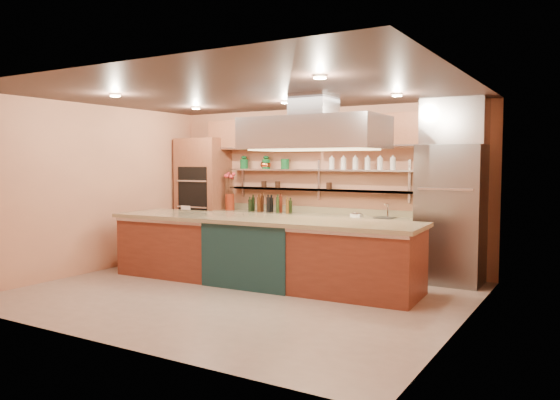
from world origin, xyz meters
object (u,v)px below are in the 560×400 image
Objects in this scene: kitchen_scale at (356,214)px; island at (260,251)px; flower_vase at (230,202)px; green_canister at (285,164)px; refrigerator at (451,214)px; copper_kettle at (265,165)px.

island is at bearing -143.19° from kitchen_scale.
flower_vase reaches higher than island.
island is 1.84m from kitchen_scale.
kitchen_scale is 1.73m from green_canister.
flower_vase is 1.76× the size of kitchen_scale.
refrigerator is 11.52× the size of copper_kettle.
copper_kettle reaches higher than island.
kitchen_scale is 2.11m from copper_kettle.
refrigerator reaches higher than copper_kettle.
refrigerator is 2.94m from island.
refrigerator is at bearing -22.10° from kitchen_scale.
kitchen_scale is at bearing -6.49° from copper_kettle.
island is 27.51× the size of kitchen_scale.
flower_vase is at bearing 134.79° from island.
kitchen_scale is 0.96× the size of green_canister.
kitchen_scale is at bearing 0.00° from flower_vase.
green_canister reaches higher than island.
copper_kettle is (0.66, 0.22, 0.70)m from flower_vase.
green_canister is (-0.58, 1.73, 1.30)m from island.
refrigerator is at bearing -0.14° from flower_vase.
refrigerator is 1.54m from kitchen_scale.
kitchen_scale is (-1.54, 0.01, -0.07)m from refrigerator.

